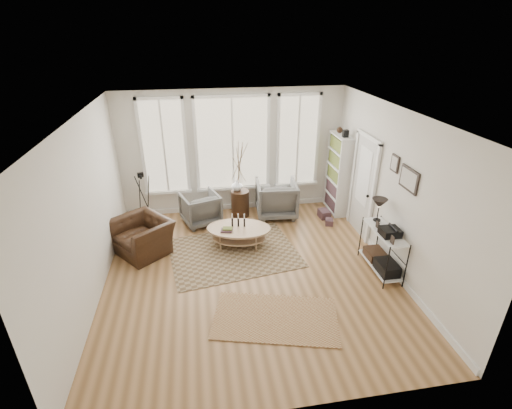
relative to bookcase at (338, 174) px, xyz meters
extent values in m
plane|color=#A7794B|center=(-2.44, -2.23, -0.96)|extent=(5.50, 5.50, 0.00)
plane|color=white|center=(-2.44, -2.23, 1.94)|extent=(5.50, 5.50, 0.00)
cube|color=silver|center=(-2.44, 0.52, 0.49)|extent=(5.20, 0.04, 2.90)
cube|color=silver|center=(-2.44, -4.98, 0.49)|extent=(5.20, 0.04, 2.90)
cube|color=silver|center=(-5.04, -2.23, 0.49)|extent=(0.04, 5.50, 2.90)
cube|color=silver|center=(0.16, -2.23, 0.49)|extent=(0.04, 5.50, 2.90)
cube|color=white|center=(-2.44, 0.51, -0.90)|extent=(5.10, 0.04, 0.12)
cube|color=white|center=(0.15, -2.23, -0.90)|extent=(0.03, 5.40, 0.12)
cube|color=#C7B585|center=(-2.44, 0.50, 0.69)|extent=(1.60, 0.03, 2.10)
cube|color=#C7B585|center=(-3.99, 0.50, 0.69)|extent=(0.90, 0.03, 2.10)
cube|color=#C7B585|center=(-0.89, 0.50, 0.69)|extent=(0.90, 0.03, 2.10)
cube|color=white|center=(-2.44, 0.48, 0.69)|extent=(1.74, 0.06, 2.24)
cube|color=white|center=(-3.99, 0.48, 0.69)|extent=(1.04, 0.06, 2.24)
cube|color=white|center=(-0.89, 0.48, 0.69)|extent=(1.04, 0.06, 2.24)
cube|color=white|center=(-2.44, 0.46, -0.39)|extent=(4.10, 0.12, 0.06)
cube|color=silver|center=(0.14, -1.08, 0.09)|extent=(0.04, 0.88, 2.10)
cube|color=white|center=(0.12, -1.08, 0.34)|extent=(0.01, 0.55, 1.20)
cube|color=white|center=(0.12, -1.57, 0.09)|extent=(0.06, 0.08, 2.18)
cube|color=white|center=(0.12, -0.59, 0.09)|extent=(0.06, 0.08, 2.18)
cube|color=white|center=(0.12, -1.08, 1.18)|extent=(0.06, 1.06, 0.08)
sphere|color=black|center=(0.09, -1.41, 0.04)|extent=(0.06, 0.06, 0.06)
cube|color=white|center=(-0.01, -0.41, -0.01)|extent=(0.30, 0.03, 1.90)
cube|color=white|center=(-0.01, 0.41, -0.01)|extent=(0.30, 0.03, 1.90)
cube|color=white|center=(0.14, 0.00, -0.01)|extent=(0.02, 0.85, 1.90)
cube|color=white|center=(-0.01, 0.00, -0.01)|extent=(0.30, 0.81, 1.90)
cube|color=brown|center=(-0.01, 0.00, -0.01)|extent=(0.24, 0.75, 1.76)
cube|color=black|center=(-0.01, -0.20, 1.02)|extent=(0.12, 0.10, 0.16)
sphere|color=#331D10|center=(-0.01, 0.15, 1.01)|extent=(0.14, 0.14, 0.14)
cube|color=white|center=(-0.06, -2.53, -0.84)|extent=(0.37, 1.07, 0.03)
cube|color=white|center=(-0.06, -2.53, -0.14)|extent=(0.37, 1.07, 0.02)
cylinder|color=black|center=(-0.24, -3.06, -0.53)|extent=(0.02, 0.02, 0.85)
cylinder|color=black|center=(0.12, -3.06, -0.53)|extent=(0.02, 0.02, 0.85)
cylinder|color=black|center=(-0.24, -2.00, -0.53)|extent=(0.02, 0.02, 0.85)
cylinder|color=black|center=(0.12, -2.00, -0.53)|extent=(0.02, 0.02, 0.85)
cylinder|color=black|center=(-0.06, -2.18, -0.08)|extent=(0.14, 0.14, 0.02)
cylinder|color=black|center=(-0.06, -2.18, 0.06)|extent=(0.02, 0.02, 0.30)
cone|color=black|center=(-0.06, -2.18, 0.26)|extent=(0.28, 0.28, 0.18)
cube|color=black|center=(-0.06, -2.68, -0.05)|extent=(0.32, 0.30, 0.13)
cube|color=black|center=(-0.06, -2.78, -0.73)|extent=(0.32, 0.45, 0.20)
cube|color=#331D10|center=(-0.06, -2.31, -0.75)|extent=(0.32, 0.40, 0.16)
cube|color=black|center=(-0.16, -2.95, -0.04)|extent=(0.02, 0.10, 0.14)
cube|color=black|center=(-0.16, -2.41, -0.05)|extent=(0.02, 0.10, 0.12)
cube|color=black|center=(0.14, -2.63, 0.89)|extent=(0.03, 0.52, 0.38)
cube|color=silver|center=(0.13, -2.63, 0.89)|extent=(0.01, 0.44, 0.30)
cube|color=black|center=(0.14, -2.13, 0.99)|extent=(0.03, 0.24, 0.30)
cube|color=silver|center=(0.13, -2.13, 0.99)|extent=(0.01, 0.18, 0.24)
cube|color=brown|center=(-2.68, -1.51, -0.95)|extent=(2.72, 2.20, 0.01)
cube|color=brown|center=(-2.23, -3.46, -0.94)|extent=(2.12, 1.51, 0.01)
ellipsoid|color=tan|center=(-2.53, -1.23, -0.77)|extent=(1.23, 0.90, 0.03)
ellipsoid|color=tan|center=(-2.53, -1.23, -0.56)|extent=(1.43, 1.06, 0.04)
cylinder|color=tan|center=(-2.89, -1.44, -0.77)|extent=(0.04, 0.04, 0.37)
cylinder|color=tan|center=(-2.17, -1.44, -0.77)|extent=(0.04, 0.04, 0.37)
cylinder|color=tan|center=(-2.89, -1.02, -0.77)|extent=(0.04, 0.04, 0.37)
cylinder|color=tan|center=(-2.17, -1.02, -0.77)|extent=(0.04, 0.04, 0.37)
cylinder|color=black|center=(-2.65, -1.18, -0.45)|extent=(0.04, 0.04, 0.19)
cylinder|color=black|center=(-2.53, -1.18, -0.45)|extent=(0.04, 0.04, 0.19)
cylinder|color=black|center=(-2.40, -1.18, -0.45)|extent=(0.04, 0.04, 0.19)
cube|color=#274E27|center=(-2.78, -1.32, -0.51)|extent=(0.23, 0.16, 0.06)
imported|color=#60605C|center=(-3.27, -0.12, -0.59)|extent=(1.00, 1.01, 0.73)
imported|color=#60605C|center=(-1.49, -0.02, -0.53)|extent=(0.99, 1.01, 0.86)
cylinder|color=#331D10|center=(-2.33, 0.11, -0.64)|extent=(0.42, 0.42, 0.64)
imported|color=silver|center=(-2.39, 0.15, -0.19)|extent=(0.33, 0.33, 0.26)
imported|color=#331D10|center=(-4.45, -1.14, -0.61)|extent=(1.41, 1.40, 0.69)
cylinder|color=black|center=(-4.49, -0.08, 0.22)|extent=(0.05, 0.05, 0.05)
cube|color=black|center=(-4.49, -0.08, 0.29)|extent=(0.14, 0.12, 0.09)
cylinder|color=black|center=(-4.49, -0.15, 0.29)|extent=(0.05, 0.07, 0.05)
cube|color=brown|center=(-0.39, -0.34, -0.86)|extent=(0.26, 0.31, 0.19)
cube|color=brown|center=(-0.39, -0.70, -0.89)|extent=(0.22, 0.25, 0.14)
camera|label=1|loc=(-3.24, -7.78, 3.16)|focal=26.00mm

